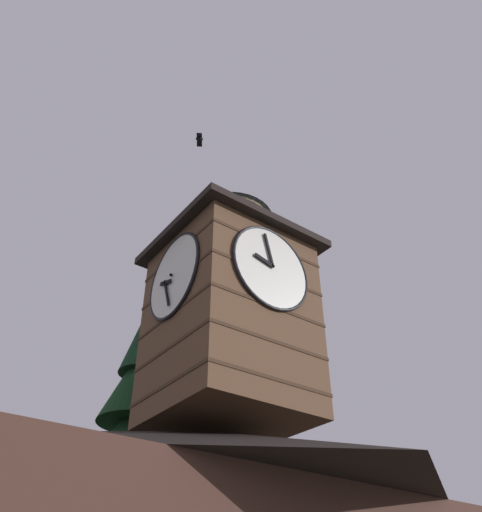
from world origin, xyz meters
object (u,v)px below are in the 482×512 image
(clock_tower, at_px, (230,308))
(pine_tree_behind, at_px, (131,486))
(moon, at_px, (175,492))
(flying_bird_high, at_px, (199,139))

(clock_tower, bearing_deg, pine_tree_behind, -90.53)
(moon, bearing_deg, clock_tower, 62.20)
(pine_tree_behind, distance_m, flying_bird_high, 12.33)
(moon, distance_m, flying_bird_high, 42.16)
(moon, height_order, flying_bird_high, flying_bird_high)
(clock_tower, bearing_deg, flying_bird_high, 14.73)
(pine_tree_behind, bearing_deg, clock_tower, 89.47)
(clock_tower, distance_m, pine_tree_behind, 7.24)
(pine_tree_behind, xyz_separation_m, moon, (-18.96, -30.21, 6.97))
(flying_bird_high, bearing_deg, moon, -119.64)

